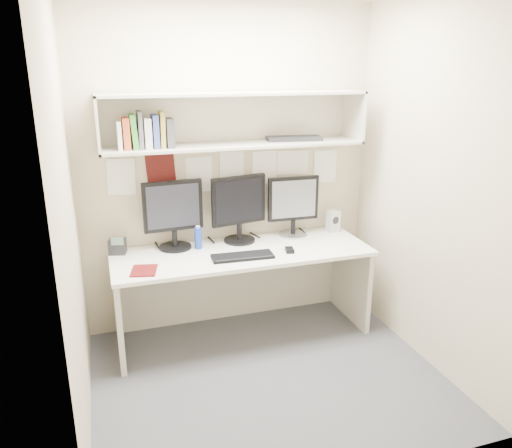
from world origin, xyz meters
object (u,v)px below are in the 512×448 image
object	(u,v)px
monitor_right	(293,204)
speaker	(333,221)
maroon_notebook	(144,271)
monitor_center	(239,207)
desk	(242,293)
keyboard	(243,256)
monitor_left	(173,213)
desk_phone	(117,246)

from	to	relation	value
monitor_right	speaker	world-z (taller)	monitor_right
maroon_notebook	monitor_center	bearing A→B (deg)	39.53
monitor_right	speaker	bearing A→B (deg)	1.86
desk	keyboard	world-z (taller)	keyboard
monitor_right	monitor_center	bearing A→B (deg)	-177.94
keyboard	speaker	distance (m)	1.00
maroon_notebook	speaker	bearing A→B (deg)	26.59
maroon_notebook	monitor_right	bearing A→B (deg)	30.46
monitor_center	monitor_right	xyz separation A→B (m)	(0.47, 0.00, -0.02)
monitor_left	monitor_right	distance (m)	1.00
monitor_left	maroon_notebook	xyz separation A→B (m)	(-0.28, -0.41, -0.28)
keyboard	monitor_right	bearing A→B (deg)	37.11
monitor_center	maroon_notebook	distance (m)	0.95
keyboard	speaker	xyz separation A→B (m)	(0.93, 0.37, 0.08)
desk_phone	speaker	bearing A→B (deg)	13.38
monitor_left	maroon_notebook	distance (m)	0.57
desk	desk_phone	xyz separation A→B (m)	(-0.93, 0.23, 0.42)
desk_phone	monitor_center	bearing A→B (deg)	13.22
desk	monitor_center	xyz separation A→B (m)	(0.04, 0.22, 0.65)
monitor_center	desk_phone	distance (m)	0.99
maroon_notebook	desk_phone	world-z (taller)	desk_phone
keyboard	maroon_notebook	world-z (taller)	keyboard
monitor_center	maroon_notebook	world-z (taller)	monitor_center
monitor_left	maroon_notebook	bearing A→B (deg)	-128.61
keyboard	speaker	size ratio (longest dim) A/B	2.50
desk	monitor_right	size ratio (longest dim) A/B	3.95
monitor_right	desk_phone	distance (m)	1.45
monitor_left	monitor_center	world-z (taller)	monitor_center
monitor_right	monitor_left	bearing A→B (deg)	-177.94
desk	monitor_right	bearing A→B (deg)	23.17
monitor_center	speaker	distance (m)	0.87
keyboard	desk_phone	xyz separation A→B (m)	(-0.89, 0.38, 0.05)
speaker	monitor_center	bearing A→B (deg)	166.67
monitor_center	maroon_notebook	bearing A→B (deg)	-163.77
monitor_left	monitor_right	size ratio (longest dim) A/B	1.07
keyboard	monitor_left	bearing A→B (deg)	143.26
speaker	desk_phone	world-z (taller)	speaker
monitor_right	desk_phone	world-z (taller)	monitor_right
desk	monitor_center	distance (m)	0.69
monitor_right	desk	bearing A→B (deg)	-154.77
monitor_center	speaker	xyz separation A→B (m)	(0.85, -0.00, -0.20)
desk	monitor_right	world-z (taller)	monitor_right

